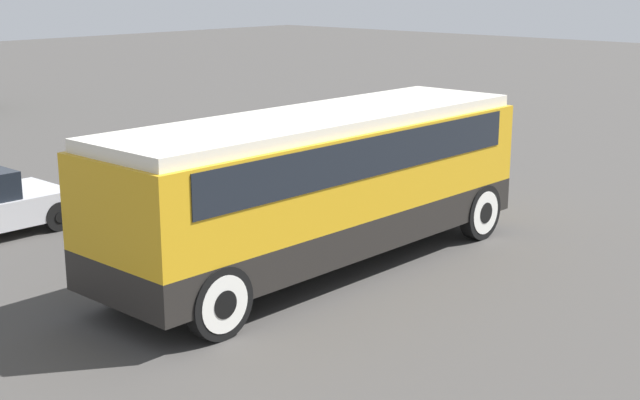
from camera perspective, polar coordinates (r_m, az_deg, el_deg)
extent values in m
plane|color=#423F3D|center=(16.95, 0.00, -4.36)|extent=(120.00, 120.00, 0.00)
cube|color=black|center=(16.70, 0.00, -1.65)|extent=(9.27, 2.53, 0.67)
cube|color=gold|center=(16.43, 0.00, 2.10)|extent=(9.27, 2.53, 1.57)
cube|color=black|center=(16.35, 0.00, 3.40)|extent=(8.15, 2.57, 0.70)
cube|color=silver|center=(16.27, 0.00, 5.18)|extent=(9.08, 2.33, 0.22)
cube|color=gold|center=(19.94, 8.76, 3.44)|extent=(0.36, 2.43, 1.79)
cylinder|color=black|center=(18.94, 10.20, -0.74)|extent=(1.17, 0.28, 1.17)
cylinder|color=silver|center=(18.94, 10.20, -0.74)|extent=(0.91, 0.30, 0.91)
cylinder|color=black|center=(18.94, 10.20, -0.74)|extent=(0.44, 0.32, 0.44)
cylinder|color=black|center=(20.22, 4.68, 0.39)|extent=(1.17, 0.28, 1.17)
cylinder|color=silver|center=(20.22, 4.68, 0.39)|extent=(0.91, 0.30, 0.91)
cylinder|color=black|center=(20.22, 4.68, 0.39)|extent=(0.44, 0.32, 0.44)
cylinder|color=black|center=(13.66, -6.49, -6.53)|extent=(1.17, 0.28, 1.17)
cylinder|color=silver|center=(13.66, -6.49, -6.53)|extent=(0.91, 0.30, 0.91)
cylinder|color=black|center=(13.66, -6.49, -6.53)|extent=(0.44, 0.32, 0.44)
cylinder|color=black|center=(15.39, -12.18, -4.35)|extent=(1.17, 0.28, 1.17)
cylinder|color=silver|center=(15.39, -12.18, -4.35)|extent=(0.91, 0.30, 0.91)
cylinder|color=black|center=(15.39, -12.18, -4.35)|extent=(0.44, 0.32, 0.44)
cylinder|color=black|center=(20.11, -16.45, -0.99)|extent=(0.65, 0.22, 0.65)
cylinder|color=black|center=(20.11, -16.45, -0.99)|extent=(0.25, 0.26, 0.25)
cylinder|color=black|center=(21.55, -18.81, -0.17)|extent=(0.65, 0.22, 0.65)
cylinder|color=black|center=(21.55, -18.81, -0.17)|extent=(0.25, 0.26, 0.25)
cube|color=#2D5638|center=(22.18, -4.75, 1.48)|extent=(4.45, 1.86, 0.60)
cube|color=black|center=(21.95, -5.12, 2.75)|extent=(2.31, 1.67, 0.46)
cylinder|color=black|center=(22.89, 0.00, 1.36)|extent=(0.61, 0.22, 0.61)
cylinder|color=black|center=(22.89, 0.00, 1.36)|extent=(0.23, 0.26, 0.23)
cylinder|color=black|center=(24.03, -2.95, 1.96)|extent=(0.61, 0.22, 0.61)
cylinder|color=black|center=(24.03, -2.95, 1.96)|extent=(0.23, 0.26, 0.23)
cylinder|color=black|center=(20.46, -6.83, -0.31)|extent=(0.61, 0.22, 0.61)
cylinder|color=black|center=(20.46, -6.83, -0.31)|extent=(0.23, 0.26, 0.23)
cylinder|color=black|center=(21.73, -9.73, 0.45)|extent=(0.61, 0.22, 0.61)
cylinder|color=black|center=(21.73, -9.73, 0.45)|extent=(0.23, 0.26, 0.23)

